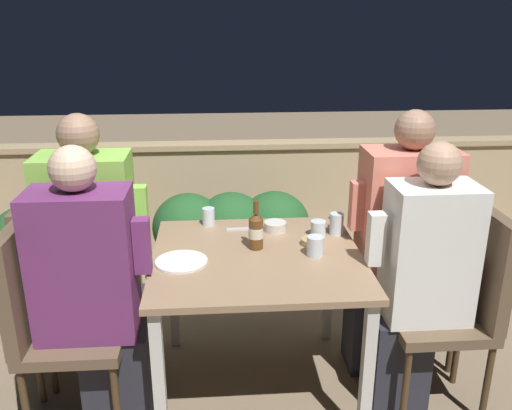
{
  "coord_description": "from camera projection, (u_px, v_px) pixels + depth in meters",
  "views": [
    {
      "loc": [
        -0.18,
        -2.29,
        1.8
      ],
      "look_at": [
        0.0,
        0.07,
        0.96
      ],
      "focal_mm": 38.0,
      "sensor_mm": 36.0,
      "label": 1
    }
  ],
  "objects": [
    {
      "name": "chair_left_near",
      "position": [
        48.0,
        310.0,
        2.35
      ],
      "size": [
        0.44,
        0.44,
        0.98
      ],
      "color": "brown",
      "rests_on": "ground_plane"
    },
    {
      "name": "glass_cup_0",
      "position": [
        318.0,
        228.0,
        2.72
      ],
      "size": [
        0.08,
        0.08,
        0.08
      ],
      "color": "silver",
      "rests_on": "dining_table"
    },
    {
      "name": "person_purple_stripe",
      "position": [
        94.0,
        292.0,
        2.34
      ],
      "size": [
        0.5,
        0.26,
        1.31
      ],
      "color": "#282833",
      "rests_on": "ground_plane"
    },
    {
      "name": "chair_right_far",
      "position": [
        435.0,
        265.0,
        2.77
      ],
      "size": [
        0.44,
        0.44,
        0.98
      ],
      "color": "brown",
      "rests_on": "ground_plane"
    },
    {
      "name": "potted_plant",
      "position": [
        27.0,
        251.0,
        3.25
      ],
      "size": [
        0.36,
        0.36,
        0.72
      ],
      "color": "#9E5638",
      "rests_on": "ground_plane"
    },
    {
      "name": "glass_cup_3",
      "position": [
        337.0,
        224.0,
        2.73
      ],
      "size": [
        0.07,
        0.07,
        0.11
      ],
      "color": "silver",
      "rests_on": "dining_table"
    },
    {
      "name": "person_green_blouse",
      "position": [
        98.0,
        254.0,
        2.62
      ],
      "size": [
        0.5,
        0.26,
        1.38
      ],
      "color": "#282833",
      "rests_on": "ground_plane"
    },
    {
      "name": "chair_left_far",
      "position": [
        57.0,
        277.0,
        2.65
      ],
      "size": [
        0.44,
        0.44,
        0.98
      ],
      "color": "brown",
      "rests_on": "ground_plane"
    },
    {
      "name": "glass_cup_1",
      "position": [
        209.0,
        217.0,
        2.85
      ],
      "size": [
        0.06,
        0.06,
        0.09
      ],
      "color": "silver",
      "rests_on": "dining_table"
    },
    {
      "name": "dining_table",
      "position": [
        257.0,
        272.0,
        2.55
      ],
      "size": [
        0.97,
        0.93,
        0.74
      ],
      "color": "#937556",
      "rests_on": "ground_plane"
    },
    {
      "name": "fork_0",
      "position": [
        242.0,
        229.0,
        2.81
      ],
      "size": [
        0.17,
        0.03,
        0.01
      ],
      "color": "silver",
      "rests_on": "dining_table"
    },
    {
      "name": "planter_hedge",
      "position": [
        232.0,
        238.0,
        3.59
      ],
      "size": [
        1.03,
        0.47,
        0.7
      ],
      "color": "brown",
      "rests_on": "ground_plane"
    },
    {
      "name": "bowl_0",
      "position": [
        275.0,
        226.0,
        2.78
      ],
      "size": [
        0.11,
        0.11,
        0.05
      ],
      "color": "beige",
      "rests_on": "dining_table"
    },
    {
      "name": "person_white_polo",
      "position": [
        419.0,
        279.0,
        2.46
      ],
      "size": [
        0.47,
        0.26,
        1.29
      ],
      "color": "#282833",
      "rests_on": "ground_plane"
    },
    {
      "name": "chair_right_near",
      "position": [
        461.0,
        292.0,
        2.5
      ],
      "size": [
        0.44,
        0.44,
        0.98
      ],
      "color": "brown",
      "rests_on": "ground_plane"
    },
    {
      "name": "parapet_wall",
      "position": [
        241.0,
        198.0,
        4.19
      ],
      "size": [
        9.0,
        0.18,
        0.88
      ],
      "color": "tan",
      "rests_on": "ground_plane"
    },
    {
      "name": "bowl_1",
      "position": [
        313.0,
        241.0,
        2.62
      ],
      "size": [
        0.11,
        0.11,
        0.03
      ],
      "color": "tan",
      "rests_on": "dining_table"
    },
    {
      "name": "person_coral_top",
      "position": [
        398.0,
        246.0,
        2.72
      ],
      "size": [
        0.51,
        0.26,
        1.38
      ],
      "color": "#282833",
      "rests_on": "ground_plane"
    },
    {
      "name": "ground_plane",
      "position": [
        257.0,
        386.0,
        2.76
      ],
      "size": [
        16.0,
        16.0,
        0.0
      ],
      "primitive_type": "plane",
      "color": "#847056"
    },
    {
      "name": "plate_0",
      "position": [
        181.0,
        261.0,
        2.44
      ],
      "size": [
        0.24,
        0.24,
        0.01
      ],
      "color": "white",
      "rests_on": "dining_table"
    },
    {
      "name": "glass_cup_2",
      "position": [
        315.0,
        246.0,
        2.49
      ],
      "size": [
        0.08,
        0.08,
        0.09
      ],
      "color": "silver",
      "rests_on": "dining_table"
    },
    {
      "name": "beer_bottle",
      "position": [
        256.0,
        230.0,
        2.55
      ],
      "size": [
        0.07,
        0.07,
        0.24
      ],
      "color": "brown",
      "rests_on": "dining_table"
    }
  ]
}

